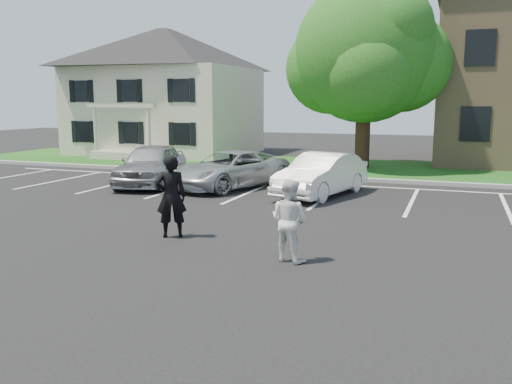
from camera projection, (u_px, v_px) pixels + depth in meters
ground_plane at (239, 259)px, 11.12m from camera, size 90.00×90.00×0.00m
curb at (349, 179)px, 22.21m from camera, size 40.00×0.30×0.15m
grass_strip at (365, 169)px, 25.91m from camera, size 44.00×8.00×0.08m
stall_lines at (373, 194)px, 18.92m from camera, size 34.00×5.36×0.01m
house at (166, 92)px, 33.43m from camera, size 10.30×9.22×7.60m
tree at (367, 55)px, 25.36m from camera, size 7.80×7.20×8.80m
man_black_suit at (171, 196)px, 12.83m from camera, size 0.86×0.77×1.97m
man_white_shirt at (289, 220)px, 10.91m from camera, size 0.97×0.86×1.68m
car_silver_west at (151, 164)px, 20.97m from camera, size 2.94×5.05×1.61m
car_silver_minivan at (230, 169)px, 20.28m from camera, size 3.99×5.50×1.39m
car_white_sedan at (321, 175)px, 18.57m from camera, size 2.55×4.67×1.46m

